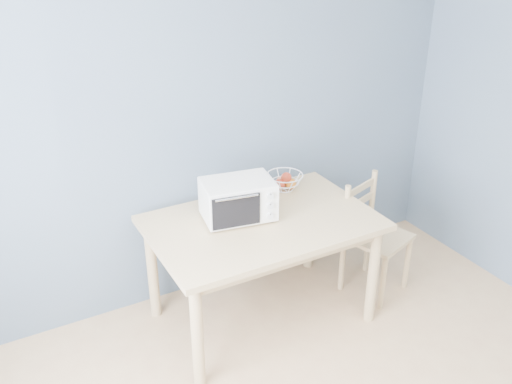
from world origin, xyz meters
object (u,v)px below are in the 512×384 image
dining_table (262,234)px  dining_chair (372,237)px  toaster_oven (235,199)px  fruit_basket (284,181)px

dining_table → dining_chair: bearing=-4.4°
toaster_oven → fruit_basket: bearing=32.9°
dining_table → fruit_basket: size_ratio=5.10×
fruit_basket → dining_table: bearing=-138.6°
dining_table → fruit_basket: (0.35, 0.31, 0.17)m
toaster_oven → dining_chair: (0.99, -0.16, -0.47)m
dining_table → dining_chair: (0.86, -0.07, -0.24)m
dining_table → dining_chair: dining_chair is taller
toaster_oven → fruit_basket: 0.53m
fruit_basket → toaster_oven: bearing=-156.7°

